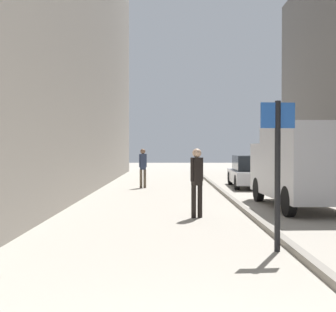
% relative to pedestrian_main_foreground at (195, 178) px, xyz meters
% --- Properties ---
extents(ground_plane, '(80.00, 80.00, 0.00)m').
position_rel_pedestrian_main_foreground_xyz_m(ground_plane, '(-0.15, 3.10, -1.03)').
color(ground_plane, '#A8A093').
extents(kerb_strip, '(0.16, 40.00, 0.12)m').
position_rel_pedestrian_main_foreground_xyz_m(kerb_strip, '(1.43, 3.10, -0.97)').
color(kerb_strip, gray).
rests_on(kerb_strip, ground_plane).
extents(pedestrian_main_foreground, '(0.33, 0.27, 1.78)m').
position_rel_pedestrian_main_foreground_xyz_m(pedestrian_main_foreground, '(0.00, 0.00, 0.00)').
color(pedestrian_main_foreground, black).
rests_on(pedestrian_main_foreground, ground_plane).
extents(pedestrian_mid_block, '(0.34, 0.25, 1.76)m').
position_rel_pedestrian_main_foreground_xyz_m(pedestrian_mid_block, '(-1.87, 8.56, -0.01)').
color(pedestrian_mid_block, brown).
rests_on(pedestrian_mid_block, ground_plane).
extents(delivery_van, '(2.11, 4.94, 2.48)m').
position_rel_pedestrian_main_foreground_xyz_m(delivery_van, '(3.23, 1.83, 0.29)').
color(delivery_van, '#B7B7BC').
rests_on(delivery_van, ground_plane).
extents(parked_car, '(1.97, 4.27, 1.45)m').
position_rel_pedestrian_main_foreground_xyz_m(parked_car, '(3.08, 8.98, -0.31)').
color(parked_car, '#B7B7BC').
rests_on(parked_car, ground_plane).
extents(street_sign_post, '(0.60, 0.10, 2.60)m').
position_rel_pedestrian_main_foreground_xyz_m(street_sign_post, '(1.15, -3.73, 0.52)').
color(street_sign_post, black).
rests_on(street_sign_post, ground_plane).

